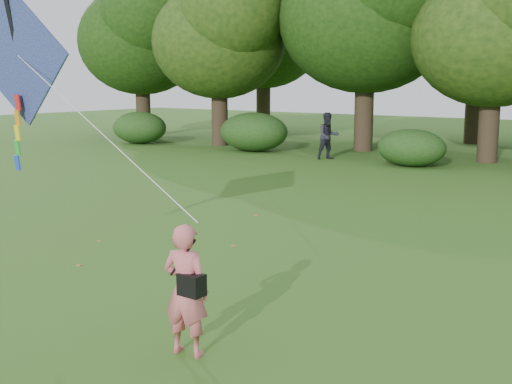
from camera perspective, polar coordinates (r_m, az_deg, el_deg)
The scene contains 7 objects.
ground at distance 8.89m, azimuth -5.94°, elevation -11.62°, with size 100.00×100.00×0.00m, color #265114.
man_kite_flyer at distance 7.72m, azimuth -6.25°, elevation -8.65°, with size 0.59×0.38×1.61m, color #D7656C.
bystander_left at distance 26.86m, azimuth 6.44°, elevation 4.97°, with size 0.94×0.74×1.94m, color #23222E.
crossbody_bag at distance 7.59m, azimuth -5.76°, elevation -8.13°, with size 0.43×0.20×0.67m.
flying_kite at distance 11.56m, azimuth -20.43°, elevation 11.12°, with size 6.09×1.41×3.19m.
shrub_band at distance 24.65m, azimuth 21.18°, elevation 3.65°, with size 39.15×3.22×1.88m.
fallen_leaves at distance 11.54m, azimuth 13.63°, elevation -6.73°, with size 10.38×13.01×0.01m.
Camera 1 is at (5.57, -6.11, 3.25)m, focal length 45.00 mm.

